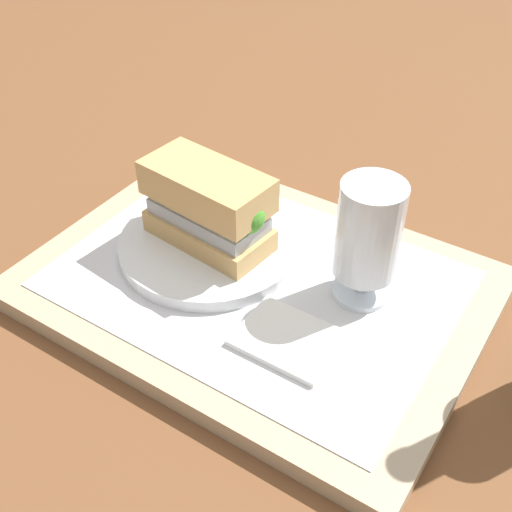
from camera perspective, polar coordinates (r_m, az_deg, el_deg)
ground_plane at (r=0.66m, az=0.00°, el=-3.32°), size 3.00×3.00×0.00m
tray at (r=0.66m, az=0.00°, el=-2.68°), size 0.44×0.32×0.02m
placemat at (r=0.65m, az=0.00°, el=-1.99°), size 0.38×0.27×0.00m
plate at (r=0.68m, az=-4.05°, el=0.99°), size 0.19×0.19×0.01m
sandwich at (r=0.65m, az=-4.02°, el=4.32°), size 0.14×0.08×0.08m
beer_glass at (r=0.60m, az=9.78°, el=1.63°), size 0.06×0.06×0.12m
napkin_folded at (r=0.59m, az=2.85°, el=-7.27°), size 0.09×0.07×0.01m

